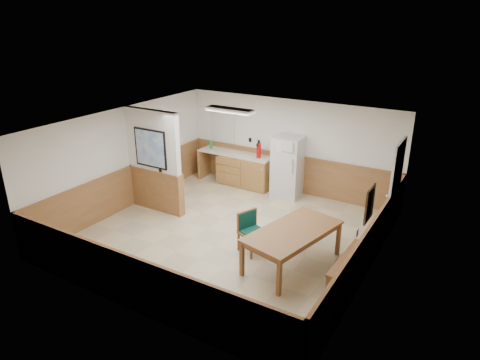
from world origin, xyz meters
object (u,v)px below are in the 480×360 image
Objects in this scene: dining_chair at (250,228)px; soap_bottle at (211,144)px; refrigerator at (288,167)px; dining_table at (293,234)px; dining_bench at (349,263)px; fire_extinguisher at (259,150)px.

dining_chair is 3.44× the size of soap_bottle.
soap_bottle is at bearing 174.72° from refrigerator.
dining_chair is (0.56, -2.96, -0.31)m from refrigerator.
soap_bottle reaches higher than dining_table.
fire_extinguisher reaches higher than dining_bench.
refrigerator is at bearing -16.70° from fire_extinguisher.
dining_chair is 1.72× the size of fire_extinguisher.
refrigerator is at bearing 133.67° from dining_bench.
dining_chair is 3.36m from fire_extinguisher.
dining_bench is 3.03× the size of fire_extinguisher.
dining_table is at bearing -173.85° from dining_bench.
dining_bench is at bearing 17.07° from dining_table.
soap_bottle is at bearing 151.42° from dining_bench.
dining_chair is at bearing -45.07° from soap_bottle.
dining_bench is 4.65m from fire_extinguisher.
dining_bench is at bearing -55.93° from fire_extinguisher.
dining_bench is at bearing -52.42° from refrigerator.
dining_table is 5.05m from soap_bottle.
soap_bottle is (-3.97, 3.09, 0.36)m from dining_table.
dining_chair reaches higher than dining_bench.
dining_chair is at bearing -171.34° from dining_table.
refrigerator is 1.90× the size of dining_chair.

